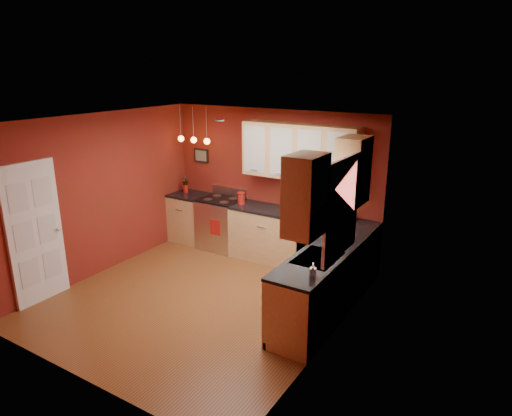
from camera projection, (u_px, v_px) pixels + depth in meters
The scene contains 27 objects.
floor at pixel (201, 299), 6.72m from camera, with size 4.20×4.20×0.00m, color brown.
ceiling at pixel (194, 121), 5.94m from camera, with size 4.00×4.20×0.02m, color silver.
wall_back at pixel (272, 184), 8.04m from camera, with size 4.00×0.02×2.60m, color maroon.
wall_front at pixel (68, 270), 4.62m from camera, with size 4.00×0.02×2.60m, color maroon.
wall_left at pixel (100, 195), 7.33m from camera, with size 0.02×4.20×2.60m, color maroon.
wall_right at pixel (332, 243), 5.33m from camera, with size 0.02×4.20×2.60m, color maroon.
base_cabinets_back_left at pixel (191, 218), 8.87m from camera, with size 0.70×0.60×0.90m, color #E4B07A.
base_cabinets_back_right at pixel (301, 242), 7.68m from camera, with size 2.54×0.60×0.90m, color #E4B07A.
base_cabinets_right at pixel (321, 287), 6.10m from camera, with size 0.60×2.10×0.90m, color #E4B07A.
counter_back_left at pixel (190, 195), 8.73m from camera, with size 0.70×0.62×0.04m, color black.
counter_back_right at pixel (301, 215), 7.54m from camera, with size 2.54×0.62×0.04m, color black.
counter_right at pixel (323, 255), 5.96m from camera, with size 0.62×2.10×0.04m, color black.
gas_range at pixel (221, 223), 8.50m from camera, with size 0.76×0.64×1.11m.
dishwasher_front at pixel (313, 252), 7.26m from camera, with size 0.60×0.02×0.80m, color silver.
sink at pixel (318, 259), 5.84m from camera, with size 0.50×0.70×0.33m.
window at pixel (341, 205), 5.47m from camera, with size 0.06×1.02×1.22m.
door_left_wall at pixel (35, 234), 6.42m from camera, with size 0.12×0.82×2.05m.
upper_cabinets_back at pixel (299, 152), 7.40m from camera, with size 2.00×0.35×0.90m, color #E4B07A.
upper_cabinets_right at pixel (332, 182), 5.49m from camera, with size 0.35×1.95×0.90m, color #E4B07A.
wall_picture at pixel (201, 156), 8.69m from camera, with size 0.32×0.03×0.26m, color black.
pendant_lights at pixel (194, 140), 8.27m from camera, with size 0.71×0.11×0.66m.
red_canister at pixel (241, 198), 8.08m from camera, with size 0.14×0.14×0.21m.
red_vase at pixel (186, 189), 8.83m from camera, with size 0.09×0.09×0.15m, color #AA1712.
flowers at pixel (185, 181), 8.78m from camera, with size 0.11×0.11×0.20m, color #AA1712.
coffee_maker at pixel (345, 214), 7.18m from camera, with size 0.18×0.17×0.24m.
soap_pump at pixel (313, 270), 5.27m from camera, with size 0.08×0.08×0.17m, color silver.
dish_towel at pixel (215, 227), 8.17m from camera, with size 0.21×0.01×0.28m, color #AA1712.
Camera 1 is at (3.84, -4.70, 3.28)m, focal length 32.00 mm.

